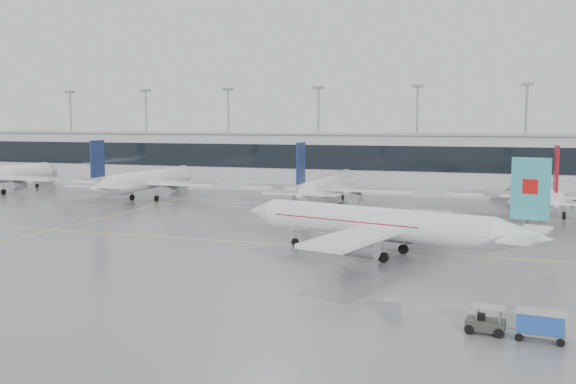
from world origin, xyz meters
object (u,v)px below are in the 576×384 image
(air_canada_jet, at_px, (384,224))
(baggage_tug, at_px, (485,324))
(gse_unit, at_px, (391,308))
(baggage_cart, at_px, (541,323))

(air_canada_jet, relative_size, baggage_tug, 8.86)
(baggage_tug, bearing_deg, gse_unit, 170.69)
(gse_unit, bearing_deg, baggage_tug, -20.10)
(air_canada_jet, height_order, baggage_cart, air_canada_jet)
(air_canada_jet, distance_m, gse_unit, 21.90)
(air_canada_jet, xyz_separation_m, baggage_tug, (11.09, -23.16, -2.93))
(air_canada_jet, distance_m, baggage_tug, 25.85)
(baggage_cart, xyz_separation_m, gse_unit, (-10.47, 2.24, -0.53))
(baggage_cart, height_order, gse_unit, baggage_cart)
(baggage_tug, xyz_separation_m, baggage_cart, (3.58, -0.37, 0.50))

